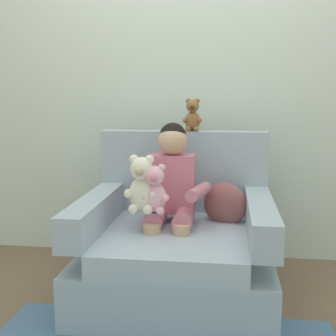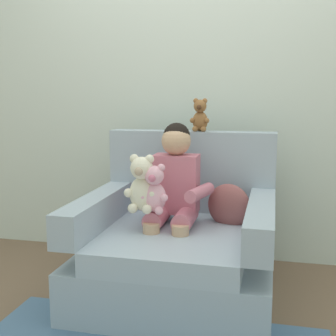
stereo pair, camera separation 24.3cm
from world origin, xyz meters
The scene contains 8 objects.
ground_plane centered at (0.00, 0.00, 0.00)m, with size 8.00×8.00×0.00m, color brown.
back_wall centered at (0.00, 0.78, 1.30)m, with size 6.00×0.10×2.60m, color silver.
armchair centered at (0.00, 0.05, 0.28)m, with size 1.05×1.01×0.92m.
seated_child centered at (-0.04, 0.09, 0.62)m, with size 0.45×0.39×0.82m.
plush_pink centered at (-0.11, -0.08, 0.64)m, with size 0.16×0.13×0.27m.
plush_cream centered at (-0.18, -0.07, 0.66)m, with size 0.19×0.15×0.32m.
plush_brown_on_backrest centered at (0.05, 0.43, 1.01)m, with size 0.12×0.10×0.21m.
throw_pillow centered at (0.27, 0.19, 0.51)m, with size 0.26×0.12×0.26m, color #8C4C4C.
Camera 1 is at (0.27, -2.44, 1.15)m, focal length 48.68 mm.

